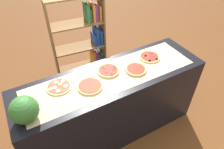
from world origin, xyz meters
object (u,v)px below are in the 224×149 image
object	(u,v)px
pizza_plain_1	(90,86)
pizza_pepperoni_4	(150,57)
pizza_pepperoni_2	(108,71)
watermelon	(24,110)
pizza_mozzarella_0	(59,87)
pizza_plain_3	(136,69)
bookshelf	(86,48)

from	to	relation	value
pizza_plain_1	pizza_pepperoni_4	xyz separation A→B (m)	(0.81, 0.11, -0.00)
pizza_pepperoni_2	watermelon	bearing A→B (deg)	-166.14
pizza_plain_1	pizza_pepperoni_2	distance (m)	0.30
pizza_pepperoni_4	watermelon	world-z (taller)	watermelon
pizza_mozzarella_0	pizza_plain_1	distance (m)	0.31
pizza_mozzarella_0	pizza_plain_3	world-z (taller)	pizza_plain_3
pizza_plain_1	pizza_pepperoni_2	bearing A→B (deg)	24.23
watermelon	bookshelf	xyz separation A→B (m)	(0.99, 1.09, -0.35)
pizza_plain_1	pizza_pepperoni_2	size ratio (longest dim) A/B	1.05
pizza_pepperoni_4	bookshelf	size ratio (longest dim) A/B	0.16
watermelon	bookshelf	size ratio (longest dim) A/B	0.16
pizza_plain_1	watermelon	xyz separation A→B (m)	(-0.62, -0.10, 0.11)
pizza_plain_1	bookshelf	distance (m)	1.09
pizza_pepperoni_2	watermelon	world-z (taller)	watermelon
watermelon	bookshelf	distance (m)	1.51
pizza_pepperoni_2	bookshelf	world-z (taller)	bookshelf
pizza_pepperoni_2	watermelon	distance (m)	0.92
pizza_mozzarella_0	pizza_pepperoni_2	world-z (taller)	pizza_pepperoni_2
pizza_pepperoni_2	watermelon	size ratio (longest dim) A/B	1.00
pizza_pepperoni_4	bookshelf	bearing A→B (deg)	116.23
pizza_plain_1	pizza_mozzarella_0	bearing A→B (deg)	151.98
pizza_mozzarella_0	watermelon	world-z (taller)	watermelon
pizza_plain_3	pizza_pepperoni_4	world-z (taller)	same
watermelon	pizza_pepperoni_2	bearing A→B (deg)	13.86
pizza_mozzarella_0	pizza_pepperoni_4	world-z (taller)	pizza_pepperoni_4
pizza_mozzarella_0	bookshelf	xyz separation A→B (m)	(0.64, 0.85, -0.24)
pizza_plain_1	bookshelf	world-z (taller)	bookshelf
pizza_plain_3	watermelon	distance (m)	1.16
pizza_plain_1	pizza_pepperoni_2	world-z (taller)	pizza_pepperoni_2
pizza_plain_3	watermelon	xyz separation A→B (m)	(-1.16, -0.09, 0.10)
pizza_pepperoni_2	bookshelf	xyz separation A→B (m)	(0.10, 0.87, -0.24)
pizza_pepperoni_4	watermelon	bearing A→B (deg)	-171.69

